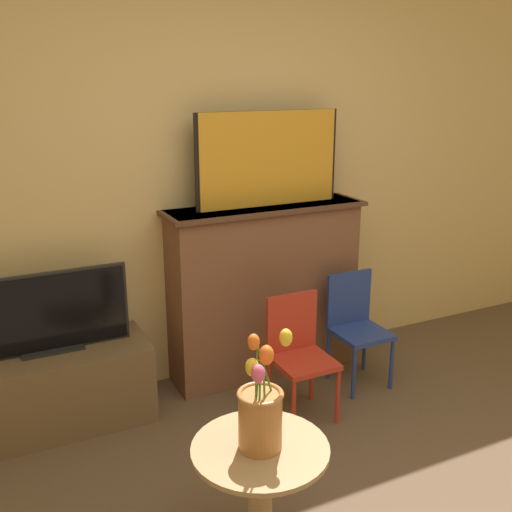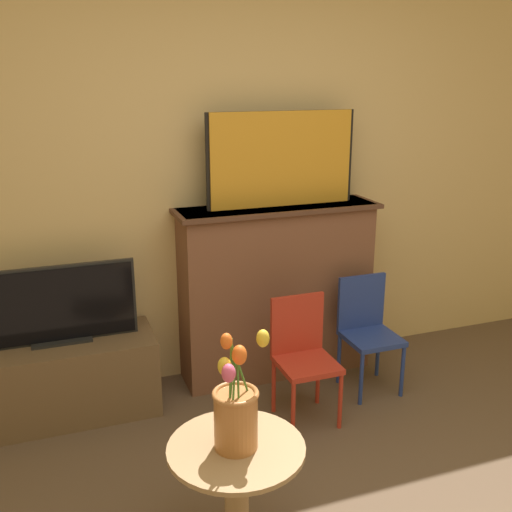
{
  "view_description": "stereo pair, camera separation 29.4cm",
  "coord_description": "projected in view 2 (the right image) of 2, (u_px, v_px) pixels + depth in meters",
  "views": [
    {
      "loc": [
        -1.36,
        -1.22,
        1.86
      ],
      "look_at": [
        -0.12,
        1.31,
        1.0
      ],
      "focal_mm": 42.0,
      "sensor_mm": 36.0,
      "label": 1
    },
    {
      "loc": [
        -1.09,
        -1.34,
        1.86
      ],
      "look_at": [
        -0.12,
        1.31,
        1.0
      ],
      "focal_mm": 42.0,
      "sensor_mm": 36.0,
      "label": 2
    }
  ],
  "objects": [
    {
      "name": "chair_blue",
      "position": [
        367.0,
        326.0,
        3.63
      ],
      "size": [
        0.31,
        0.31,
        0.69
      ],
      "color": "navy",
      "rests_on": "ground"
    },
    {
      "name": "wall_back",
      "position": [
        229.0,
        162.0,
        3.62
      ],
      "size": [
        8.0,
        0.06,
        2.7
      ],
      "color": "tan",
      "rests_on": "ground"
    },
    {
      "name": "side_table",
      "position": [
        237.0,
        486.0,
        2.31
      ],
      "size": [
        0.53,
        0.53,
        0.51
      ],
      "color": "#99754C",
      "rests_on": "ground"
    },
    {
      "name": "tv_stand",
      "position": [
        66.0,
        378.0,
        3.36
      ],
      "size": [
        1.0,
        0.44,
        0.45
      ],
      "color": "brown",
      "rests_on": "ground"
    },
    {
      "name": "fireplace_mantel",
      "position": [
        276.0,
        289.0,
        3.76
      ],
      "size": [
        1.26,
        0.35,
        1.1
      ],
      "color": "brown",
      "rests_on": "ground"
    },
    {
      "name": "vase_tulips",
      "position": [
        236.0,
        411.0,
        2.21
      ],
      "size": [
        0.23,
        0.2,
        0.48
      ],
      "color": "#AD6B38",
      "rests_on": "side_table"
    },
    {
      "name": "tv_monitor",
      "position": [
        58.0,
        306.0,
        3.24
      ],
      "size": [
        0.83,
        0.12,
        0.44
      ],
      "color": "black",
      "rests_on": "tv_stand"
    },
    {
      "name": "painting",
      "position": [
        282.0,
        159.0,
        3.54
      ],
      "size": [
        0.93,
        0.03,
        0.56
      ],
      "color": "black",
      "rests_on": "fireplace_mantel"
    },
    {
      "name": "chair_red",
      "position": [
        303.0,
        351.0,
        3.3
      ],
      "size": [
        0.31,
        0.31,
        0.69
      ],
      "color": "#B22D1E",
      "rests_on": "ground"
    }
  ]
}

